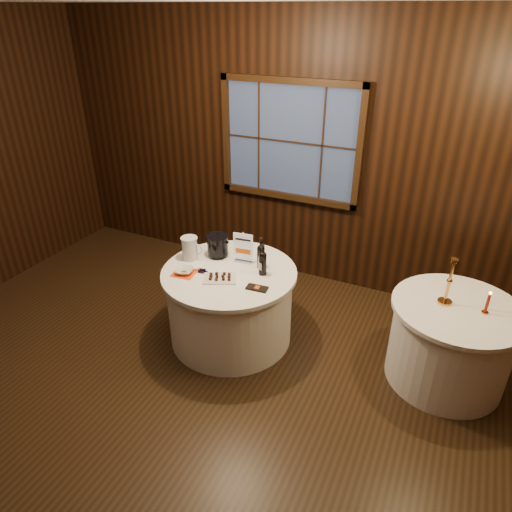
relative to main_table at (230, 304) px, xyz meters
The scene contains 16 objects.
ground 1.07m from the main_table, 90.00° to the right, with size 6.00×6.00×0.00m, color black.
back_wall 1.88m from the main_table, 90.00° to the left, with size 6.00×0.10×3.00m.
main_table is the anchor object (origin of this frame).
side_table 2.02m from the main_table, ahead, with size 1.08×1.08×0.77m.
sign_stand 0.54m from the main_table, 78.96° to the left, with size 0.20×0.11×0.32m.
port_bottle_left 0.60m from the main_table, 37.76° to the left, with size 0.07×0.09×0.31m.
port_bottle_right 0.61m from the main_table, 14.78° to the left, with size 0.07×0.09×0.31m.
ice_bucket 0.59m from the main_table, 138.46° to the left, with size 0.22×0.22×0.22m.
chocolate_plate 0.43m from the main_table, 90.77° to the right, with size 0.35×0.30×0.04m.
chocolate_box 0.56m from the main_table, 24.46° to the right, with size 0.19×0.09×0.02m, color black.
grape_bunch 0.47m from the main_table, 147.25° to the right, with size 0.15×0.07×0.04m.
glass_pitcher 0.68m from the main_table, behind, with size 0.22×0.16×0.23m.
orange_napkin 0.57m from the main_table, 148.92° to the right, with size 0.21×0.21×0.00m, color #E74A13.
cracker_bowl 0.58m from the main_table, 148.92° to the right, with size 0.16×0.16×0.04m, color silver.
brass_candlestick 1.98m from the main_table, ahead, with size 0.12×0.12×0.42m.
red_candle 2.26m from the main_table, ahead, with size 0.06×0.06×0.21m.
Camera 1 is at (1.81, -2.23, 2.95)m, focal length 32.00 mm.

